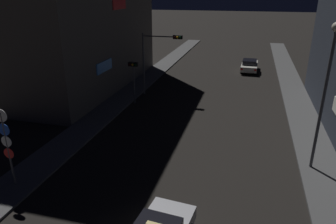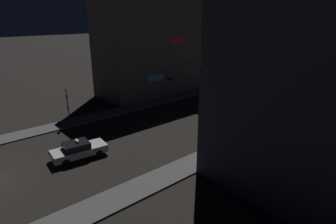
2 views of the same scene
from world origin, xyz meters
The scene contains 10 objects.
sidewalk_left centered at (-7.51, 28.38, 0.06)m, with size 2.32×60.76×0.13m, color #4C4C4C.
sidewalk_right centered at (7.51, 28.38, 0.06)m, with size 2.32×60.76×0.13m, color #4C4C4C.
building_facade_left centered at (-12.28, 26.24, 8.62)m, with size 7.30×19.31×17.24m.
building_facade_right centered at (13.49, 21.85, 6.77)m, with size 9.72×18.72×13.54m.
taxi centered at (0.57, 6.90, 0.74)m, with size 2.23×4.60×1.62m.
far_car centered at (3.16, 36.63, 0.73)m, with size 1.91×4.49×1.42m.
traffic_light_overhead centered at (-4.80, 25.13, 4.00)m, with size 3.63×0.42×5.60m.
traffic_light_left_kerb centered at (-6.10, 22.52, 2.62)m, with size 0.80×0.42×3.64m.
sign_pole_left centered at (-7.51, 9.45, 2.47)m, with size 0.62×0.10×3.98m.
street_lamp_near_block centered at (6.96, 14.99, 5.08)m, with size 0.47×0.47×7.65m.
Camera 2 is at (21.44, -1.31, 11.35)m, focal length 30.36 mm.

